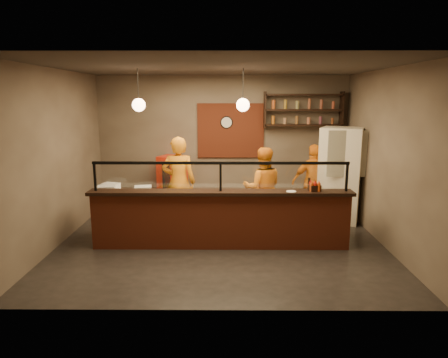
{
  "coord_description": "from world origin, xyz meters",
  "views": [
    {
      "loc": [
        0.11,
        -7.18,
        2.68
      ],
      "look_at": [
        0.06,
        0.3,
        1.15
      ],
      "focal_mm": 32.0,
      "sensor_mm": 36.0,
      "label": 1
    }
  ],
  "objects_px": {
    "pizza_dough": "(248,193)",
    "condiment_caddy": "(315,188)",
    "cook_mid": "(262,188)",
    "cook_right": "(314,182)",
    "fridge": "(340,175)",
    "cook_left": "(179,182)",
    "wall_clock": "(227,122)",
    "pepper_mill": "(309,184)",
    "red_cooler": "(173,183)"
  },
  "relations": [
    {
      "from": "condiment_caddy",
      "to": "cook_right",
      "type": "bearing_deg",
      "value": 77.96
    },
    {
      "from": "cook_right",
      "to": "pepper_mill",
      "type": "height_order",
      "value": "cook_right"
    },
    {
      "from": "cook_left",
      "to": "cook_right",
      "type": "relative_size",
      "value": 1.14
    },
    {
      "from": "wall_clock",
      "to": "pepper_mill",
      "type": "height_order",
      "value": "wall_clock"
    },
    {
      "from": "pizza_dough",
      "to": "condiment_caddy",
      "type": "xyz_separation_m",
      "value": [
        1.16,
        -0.45,
        0.21
      ]
    },
    {
      "from": "cook_left",
      "to": "cook_mid",
      "type": "distance_m",
      "value": 1.74
    },
    {
      "from": "wall_clock",
      "to": "pepper_mill",
      "type": "distance_m",
      "value": 3.2
    },
    {
      "from": "fridge",
      "to": "red_cooler",
      "type": "height_order",
      "value": "fridge"
    },
    {
      "from": "fridge",
      "to": "cook_mid",
      "type": "bearing_deg",
      "value": -140.52
    },
    {
      "from": "cook_mid",
      "to": "red_cooler",
      "type": "xyz_separation_m",
      "value": [
        -2.04,
        1.26,
        -0.18
      ]
    },
    {
      "from": "cook_left",
      "to": "condiment_caddy",
      "type": "bearing_deg",
      "value": 156.48
    },
    {
      "from": "red_cooler",
      "to": "wall_clock",
      "type": "bearing_deg",
      "value": 36.19
    },
    {
      "from": "wall_clock",
      "to": "condiment_caddy",
      "type": "distance_m",
      "value": 3.32
    },
    {
      "from": "fridge",
      "to": "pepper_mill",
      "type": "xyz_separation_m",
      "value": [
        -1.02,
        -1.64,
        0.14
      ]
    },
    {
      "from": "pizza_dough",
      "to": "condiment_caddy",
      "type": "height_order",
      "value": "condiment_caddy"
    },
    {
      "from": "cook_left",
      "to": "pizza_dough",
      "type": "distance_m",
      "value": 1.58
    },
    {
      "from": "cook_mid",
      "to": "condiment_caddy",
      "type": "height_order",
      "value": "cook_mid"
    },
    {
      "from": "fridge",
      "to": "pizza_dough",
      "type": "xyz_separation_m",
      "value": [
        -2.09,
        -1.25,
        -0.12
      ]
    },
    {
      "from": "wall_clock",
      "to": "cook_right",
      "type": "xyz_separation_m",
      "value": [
        1.95,
        -0.94,
        -1.26
      ]
    },
    {
      "from": "cook_mid",
      "to": "cook_right",
      "type": "bearing_deg",
      "value": -153.64
    },
    {
      "from": "red_cooler",
      "to": "pepper_mill",
      "type": "distance_m",
      "value": 3.68
    },
    {
      "from": "wall_clock",
      "to": "pizza_dough",
      "type": "bearing_deg",
      "value": -79.91
    },
    {
      "from": "cook_left",
      "to": "pizza_dough",
      "type": "relative_size",
      "value": 3.46
    },
    {
      "from": "pizza_dough",
      "to": "pepper_mill",
      "type": "height_order",
      "value": "pepper_mill"
    },
    {
      "from": "cook_right",
      "to": "pizza_dough",
      "type": "relative_size",
      "value": 3.05
    },
    {
      "from": "pizza_dough",
      "to": "condiment_caddy",
      "type": "relative_size",
      "value": 2.87
    },
    {
      "from": "red_cooler",
      "to": "pizza_dough",
      "type": "distance_m",
      "value": 2.63
    },
    {
      "from": "wall_clock",
      "to": "fridge",
      "type": "xyz_separation_m",
      "value": [
        2.5,
        -1.04,
        -1.07
      ]
    },
    {
      "from": "cook_left",
      "to": "red_cooler",
      "type": "bearing_deg",
      "value": -74.72
    },
    {
      "from": "cook_left",
      "to": "cook_mid",
      "type": "xyz_separation_m",
      "value": [
        1.74,
        -0.01,
        -0.11
      ]
    },
    {
      "from": "fridge",
      "to": "red_cooler",
      "type": "distance_m",
      "value": 3.88
    },
    {
      "from": "fridge",
      "to": "pizza_dough",
      "type": "height_order",
      "value": "fridge"
    },
    {
      "from": "cook_mid",
      "to": "wall_clock",
      "type": "bearing_deg",
      "value": -65.44
    },
    {
      "from": "pepper_mill",
      "to": "cook_mid",
      "type": "bearing_deg",
      "value": 123.17
    },
    {
      "from": "wall_clock",
      "to": "red_cooler",
      "type": "relative_size",
      "value": 0.23
    },
    {
      "from": "wall_clock",
      "to": "cook_mid",
      "type": "height_order",
      "value": "wall_clock"
    },
    {
      "from": "condiment_caddy",
      "to": "pizza_dough",
      "type": "bearing_deg",
      "value": 158.5
    },
    {
      "from": "cook_mid",
      "to": "condiment_caddy",
      "type": "bearing_deg",
      "value": 123.39
    },
    {
      "from": "pizza_dough",
      "to": "pepper_mill",
      "type": "xyz_separation_m",
      "value": [
        1.07,
        -0.38,
        0.26
      ]
    },
    {
      "from": "wall_clock",
      "to": "red_cooler",
      "type": "height_order",
      "value": "wall_clock"
    },
    {
      "from": "fridge",
      "to": "pizza_dough",
      "type": "bearing_deg",
      "value": -126.18
    },
    {
      "from": "cook_mid",
      "to": "cook_right",
      "type": "relative_size",
      "value": 1.01
    },
    {
      "from": "cook_mid",
      "to": "pepper_mill",
      "type": "xyz_separation_m",
      "value": [
        0.73,
        -1.11,
        0.33
      ]
    },
    {
      "from": "fridge",
      "to": "red_cooler",
      "type": "relative_size",
      "value": 1.55
    },
    {
      "from": "cook_right",
      "to": "cook_mid",
      "type": "bearing_deg",
      "value": 24.67
    },
    {
      "from": "wall_clock",
      "to": "cook_left",
      "type": "relative_size",
      "value": 0.16
    },
    {
      "from": "cook_left",
      "to": "fridge",
      "type": "distance_m",
      "value": 3.53
    },
    {
      "from": "cook_mid",
      "to": "pizza_dough",
      "type": "xyz_separation_m",
      "value": [
        -0.34,
        -0.73,
        0.06
      ]
    },
    {
      "from": "pepper_mill",
      "to": "cook_left",
      "type": "bearing_deg",
      "value": 155.52
    },
    {
      "from": "cook_right",
      "to": "pepper_mill",
      "type": "relative_size",
      "value": 7.55
    }
  ]
}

